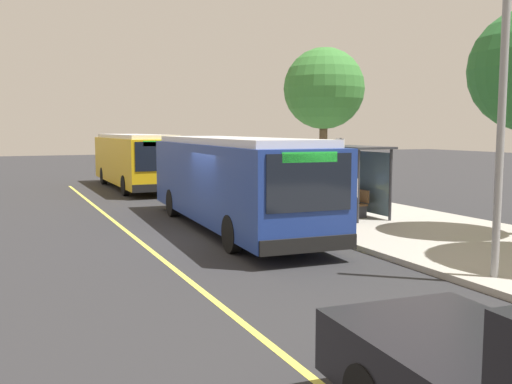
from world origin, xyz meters
The scene contains 11 objects.
ground_plane centered at (0.00, 0.00, 0.00)m, with size 120.00×120.00×0.00m, color #2B2B2D.
sidewalk_curb centered at (0.00, 6.00, 0.07)m, with size 44.00×6.40×0.15m, color #A8A399.
lane_stripe_center centered at (0.00, -2.20, 0.00)m, with size 36.00×0.14×0.01m, color #E0D64C.
transit_bus_main centered at (-1.11, 1.01, 1.62)m, with size 11.35×3.12×2.95m.
transit_bus_second centered at (-15.17, 0.93, 1.62)m, with size 10.71×2.64×2.95m.
bus_shelter centered at (-1.13, 5.68, 1.92)m, with size 2.90×1.60×2.48m.
waiting_bench centered at (-1.17, 5.65, 0.63)m, with size 1.60×0.48×0.95m.
route_sign_post centered at (1.28, 3.57, 1.96)m, with size 0.44×0.08×2.80m.
pedestrian_commuter centered at (0.29, 4.62, 1.12)m, with size 0.24×0.40×1.69m.
street_tree_near_shelter centered at (-6.25, 7.49, 4.99)m, with size 3.59×3.59×6.66m.
utility_pole centered at (7.32, 3.53, 3.35)m, with size 0.16×0.16×6.40m, color gray.
Camera 1 is at (15.87, -5.75, 3.19)m, focal length 40.05 mm.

